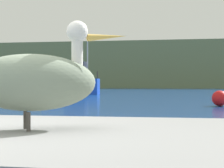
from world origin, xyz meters
TOP-DOWN VIEW (x-y plane):
  - hillside_backdrop at (0.00, 79.93)m, footprint 140.00×16.72m
  - pelican at (0.70, 0.12)m, footprint 1.21×0.87m
  - fishing_boat_blue at (-7.64, 31.28)m, footprint 5.27×1.59m
  - mooring_buoy at (3.78, 14.81)m, footprint 0.71×0.71m

SIDE VIEW (x-z plane):
  - mooring_buoy at x=3.78m, z-range 0.00..0.71m
  - pelican at x=0.70m, z-range 0.63..1.47m
  - fishing_boat_blue at x=-7.64m, z-range -1.50..3.73m
  - hillside_backdrop at x=0.00m, z-range 0.00..9.63m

